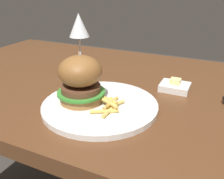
{
  "coord_description": "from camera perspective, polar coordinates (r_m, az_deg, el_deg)",
  "views": [
    {
      "loc": [
        0.31,
        -0.67,
        1.04
      ],
      "look_at": [
        0.06,
        -0.14,
        0.78
      ],
      "focal_mm": 40.0,
      "sensor_mm": 36.0,
      "label": 1
    }
  ],
  "objects": [
    {
      "name": "fries_pile",
      "position": [
        0.61,
        -0.53,
        -3.57
      ],
      "size": [
        0.07,
        0.09,
        0.02
      ],
      "color": "#E0B251",
      "rests_on": "main_plate"
    },
    {
      "name": "dining_table",
      "position": [
        0.84,
        0.34,
        -4.27
      ],
      "size": [
        1.39,
        0.77,
        0.74
      ],
      "color": "#56331C",
      "rests_on": "ground"
    },
    {
      "name": "main_plate",
      "position": [
        0.65,
        -2.74,
        -3.67
      ],
      "size": [
        0.3,
        0.3,
        0.01
      ],
      "primitive_type": "cylinder",
      "color": "white",
      "rests_on": "dining_table"
    },
    {
      "name": "burger_sandwich",
      "position": [
        0.63,
        -7.21,
        2.35
      ],
      "size": [
        0.12,
        0.12,
        0.13
      ],
      "color": "#9E6B38",
      "rests_on": "main_plate"
    },
    {
      "name": "wine_glass",
      "position": [
        0.91,
        -7.56,
        14.01
      ],
      "size": [
        0.07,
        0.07,
        0.2
      ],
      "color": "silver",
      "rests_on": "dining_table"
    },
    {
      "name": "butter_dish",
      "position": [
        0.77,
        14.17,
        0.7
      ],
      "size": [
        0.09,
        0.07,
        0.04
      ],
      "color": "white",
      "rests_on": "dining_table"
    }
  ]
}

